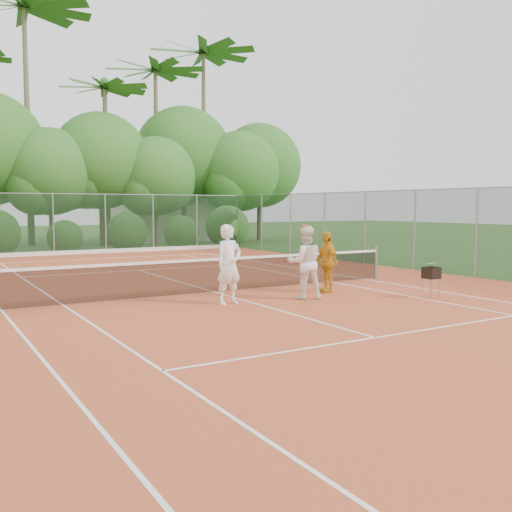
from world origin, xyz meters
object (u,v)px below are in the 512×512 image
(player_center_grp, at_px, (305,262))
(ball_hopper, at_px, (431,274))
(player_white, at_px, (229,264))
(player_yellow, at_px, (327,262))

(player_center_grp, bearing_deg, ball_hopper, -28.67)
(player_white, relative_size, player_yellow, 1.15)
(player_white, bearing_deg, player_center_grp, -17.93)
(player_yellow, bearing_deg, player_center_grp, -56.75)
(player_white, xyz_separation_m, player_center_grp, (2.06, -0.30, -0.02))
(player_yellow, distance_m, ball_hopper, 2.80)
(player_white, distance_m, player_center_grp, 2.08)
(player_center_grp, bearing_deg, player_white, 171.72)
(player_yellow, bearing_deg, player_white, -78.44)
(player_yellow, relative_size, ball_hopper, 2.09)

